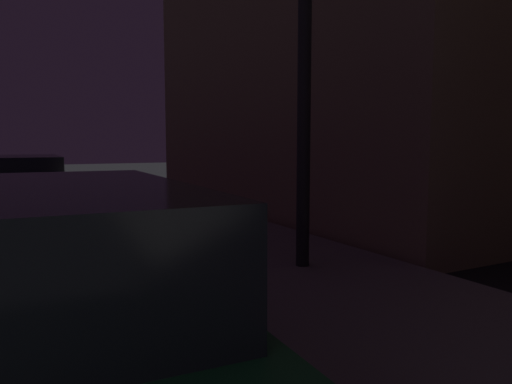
% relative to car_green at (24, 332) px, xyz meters
% --- Properties ---
extents(car_green, '(2.14, 4.16, 1.43)m').
position_rel_car_green_xyz_m(car_green, '(0.00, 0.00, 0.00)').
color(car_green, '#19592D').
rests_on(car_green, ground).
extents(car_white, '(2.08, 4.07, 1.43)m').
position_rel_car_green_xyz_m(car_white, '(0.00, 5.72, -0.01)').
color(car_white, silver).
rests_on(car_white, ground).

